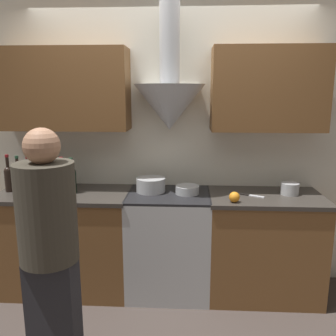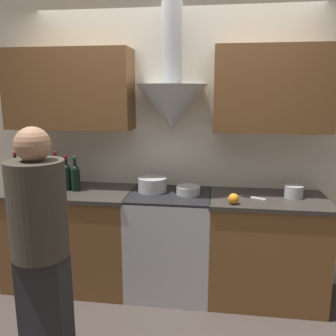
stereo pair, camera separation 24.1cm
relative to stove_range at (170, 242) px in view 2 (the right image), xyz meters
The scene contains 18 objects.
ground_plane 0.56m from the stove_range, 90.00° to the right, with size 12.00×12.00×0.00m, color #423833.
wall_back 1.03m from the stove_range, 96.24° to the left, with size 8.40×0.61×2.60m.
counter_left 0.93m from the stove_range, behind, with size 1.16×0.62×0.91m.
counter_right 0.83m from the stove_range, ahead, with size 0.98×0.62×0.91m.
stove_range is the anchor object (origin of this frame).
wine_bottle_0 1.53m from the stove_range, behind, with size 0.07×0.07×0.33m.
wine_bottle_1 1.44m from the stove_range, behind, with size 0.07×0.07×0.32m.
wine_bottle_2 1.36m from the stove_range, behind, with size 0.08×0.08×0.32m.
wine_bottle_3 1.27m from the stove_range, behind, with size 0.07×0.07×0.35m.
wine_bottle_4 1.18m from the stove_range, behind, with size 0.08×0.08×0.35m.
wine_bottle_5 1.10m from the stove_range, behind, with size 0.08×0.08×0.32m.
wine_bottle_6 1.03m from the stove_range, behind, with size 0.08×0.08×0.31m.
stock_pot 0.54m from the stove_range, 160.86° to the left, with size 0.26×0.26×0.12m.
mixing_bowl 0.51m from the stove_range, ahead, with size 0.21×0.21×0.07m.
orange_fruit 0.76m from the stove_range, 21.66° to the right, with size 0.09×0.09×0.09m.
saucepan 1.16m from the stove_range, ahead, with size 0.15×0.15×0.10m.
chefs_knife 0.85m from the stove_range, ahead, with size 0.20×0.12×0.01m.
person_foreground_left 1.30m from the stove_range, 121.82° to the right, with size 0.34×0.34×1.59m.
Camera 2 is at (0.40, -2.62, 1.78)m, focal length 38.00 mm.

